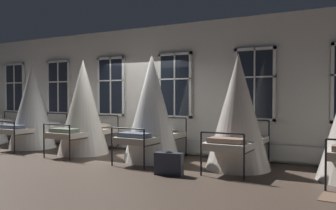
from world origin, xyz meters
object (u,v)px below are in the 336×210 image
Objects in this scene: cot_third at (83,108)px; cot_fourth at (152,109)px; suitcase_dark at (169,164)px; cot_fifth at (238,113)px; cot_second at (32,107)px.

cot_fourth is (2.17, 0.00, 0.02)m from cot_third.
cot_third is at bearing 90.38° from cot_fourth.
cot_third is 4.32× the size of suitcase_dark.
cot_third is at bearing 150.94° from suitcase_dark.
suitcase_dark is (3.30, -1.17, -1.00)m from cot_third.
suitcase_dark is at bearing -110.78° from cot_third.
cot_fourth is 1.92m from suitcase_dark.
cot_second is at bearing 89.28° from cot_fifth.
cot_fourth is (4.25, -0.06, 0.01)m from cot_second.
suitcase_dark is at bearing -103.86° from cot_second.
cot_third is 2.17m from cot_fourth.
cot_second is at bearing 86.85° from cot_third.
cot_fourth reaches higher than cot_second.
cot_fourth reaches higher than cot_third.
cot_fourth is at bearing -91.79° from cot_second.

